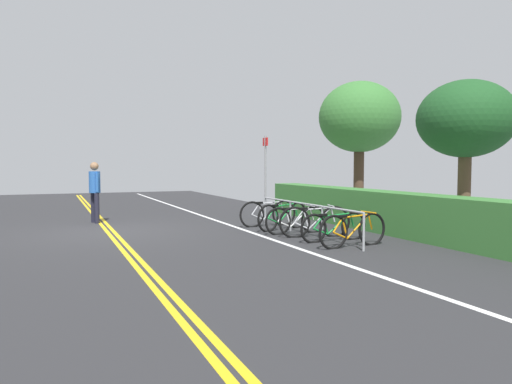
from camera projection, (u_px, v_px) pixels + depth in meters
The scene contains 16 objects.
ground_plane at pixel (110, 232), 12.19m from camera, with size 35.04×13.85×0.05m, color #2B2B2D.
centre_line_yellow_inner at pixel (107, 232), 12.15m from camera, with size 31.54×0.10×0.00m, color gold.
centre_line_yellow_outer at pixel (114, 231), 12.22m from camera, with size 31.54×0.10×0.00m, color gold.
bike_lane_stripe_white at pixel (230, 225), 13.46m from camera, with size 31.54×0.12×0.00m, color white.
bike_rack at pixel (305, 211), 11.56m from camera, with size 4.76×0.05×0.78m.
bicycle_0 at pixel (268, 213), 13.23m from camera, with size 0.46×1.73×0.76m.
bicycle_1 at pixel (283, 216), 12.52m from camera, with size 0.69×1.74×0.75m.
bicycle_2 at pixel (296, 220), 11.80m from camera, with size 0.46×1.68×0.72m.
bicycle_3 at pixel (315, 222), 11.24m from camera, with size 0.56×1.69×0.78m.
bicycle_4 at pixel (334, 227), 10.64m from camera, with size 0.46×1.74×0.69m.
bicycle_5 at pixel (353, 230), 9.90m from camera, with size 0.46×1.74×0.75m.
pedestrian at pixel (95, 188), 13.93m from camera, with size 0.48×0.32×1.78m.
sign_post_near at pixel (265, 171), 14.31m from camera, with size 0.36×0.06×2.57m.
hedge_backdrop at pixel (419, 216), 11.04m from camera, with size 13.71×0.85×1.03m, color #387533.
tree_near_left at pixel (359, 118), 16.48m from camera, with size 2.79×2.79×4.57m.
tree_mid at pixel (466, 120), 11.41m from camera, with size 2.30×2.30×3.73m.
Camera 1 is at (12.59, -1.35, 1.71)m, focal length 33.52 mm.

